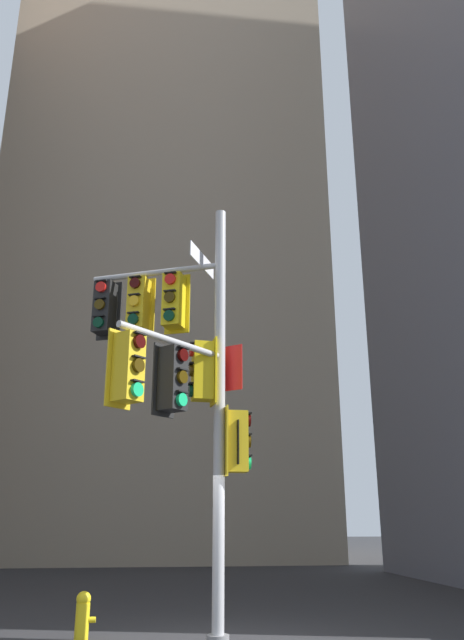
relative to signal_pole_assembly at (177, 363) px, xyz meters
name	(u,v)px	position (x,y,z in m)	size (l,w,h in m)	color
building_mid_block	(168,151)	(-0.10, 24.51, 20.30)	(16.15, 16.15, 49.29)	tan
signal_pole_assembly	(177,363)	(0.00, 0.00, 0.00)	(2.89, 2.97, 7.29)	#B2B2B5
fire_hydrant	(83,615)	(-1.36, 0.75, -3.97)	(0.33, 0.23, 0.73)	yellow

